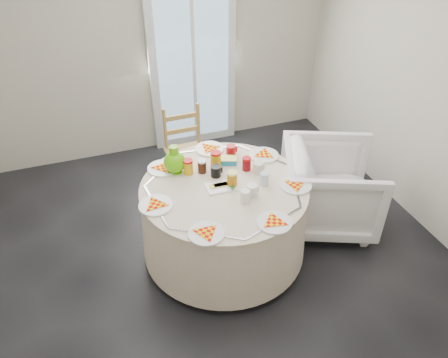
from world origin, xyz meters
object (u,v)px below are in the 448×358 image
object	(u,v)px
wooden_chair	(188,152)
green_pitcher	(174,157)
table	(224,220)
armchair	(330,188)

from	to	relation	value
wooden_chair	green_pitcher	bearing A→B (deg)	-114.08
table	armchair	distance (m)	1.07
wooden_chair	green_pitcher	world-z (taller)	green_pitcher
armchair	green_pitcher	world-z (taller)	green_pitcher
armchair	green_pitcher	xyz separation A→B (m)	(-1.38, 0.27, 0.48)
wooden_chair	green_pitcher	xyz separation A→B (m)	(-0.28, -0.66, 0.40)
table	armchair	xyz separation A→B (m)	(1.06, 0.07, 0.02)
green_pitcher	armchair	bearing A→B (deg)	6.92
table	wooden_chair	size ratio (longest dim) A/B	1.53
wooden_chair	armchair	world-z (taller)	wooden_chair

